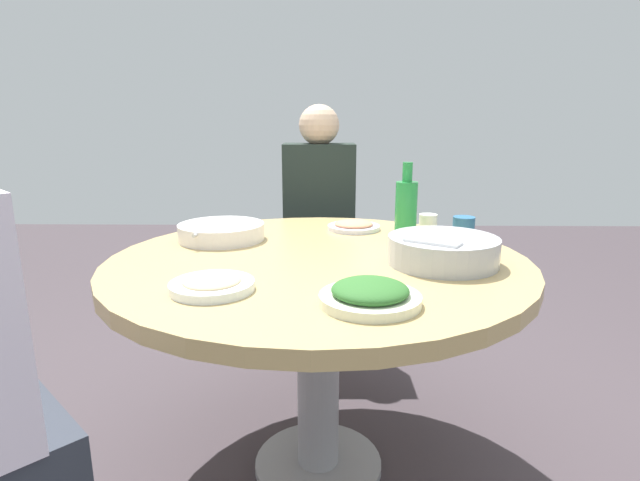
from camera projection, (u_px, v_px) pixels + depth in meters
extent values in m
plane|color=#42383D|center=(318.00, 467.00, 1.69)|extent=(8.00, 8.00, 0.00)
cylinder|color=#99999E|center=(318.00, 464.00, 1.68)|extent=(0.42, 0.42, 0.03)
cylinder|color=#99999E|center=(318.00, 370.00, 1.60)|extent=(0.14, 0.14, 0.67)
cylinder|color=tan|center=(318.00, 264.00, 1.52)|extent=(1.26, 1.26, 0.04)
cylinder|color=#B2B5BA|center=(443.00, 250.00, 1.43)|extent=(0.31, 0.31, 0.08)
ellipsoid|color=white|center=(443.00, 249.00, 1.43)|extent=(0.26, 0.26, 0.09)
cube|color=white|center=(433.00, 241.00, 1.35)|extent=(0.13, 0.16, 0.01)
cylinder|color=white|center=(221.00, 232.00, 1.72)|extent=(0.30, 0.30, 0.06)
cylinder|color=#321914|center=(222.00, 233.00, 1.73)|extent=(0.26, 0.26, 0.04)
cylinder|color=silver|center=(221.00, 226.00, 1.72)|extent=(0.31, 0.12, 0.01)
cylinder|color=silver|center=(370.00, 299.00, 1.12)|extent=(0.23, 0.23, 0.02)
ellipsoid|color=#2C6327|center=(370.00, 290.00, 1.12)|extent=(0.18, 0.18, 0.04)
cylinder|color=white|center=(212.00, 286.00, 1.21)|extent=(0.21, 0.21, 0.02)
ellipsoid|color=#D9B987|center=(212.00, 281.00, 1.21)|extent=(0.14, 0.14, 0.03)
cylinder|color=white|center=(354.00, 227.00, 1.89)|extent=(0.20, 0.20, 0.02)
ellipsoid|color=#E28F68|center=(354.00, 224.00, 1.89)|extent=(0.14, 0.14, 0.03)
cylinder|color=green|center=(406.00, 209.00, 1.76)|extent=(0.08, 0.08, 0.19)
cylinder|color=green|center=(408.00, 172.00, 1.73)|extent=(0.03, 0.03, 0.07)
cylinder|color=white|center=(428.00, 222.00, 1.88)|extent=(0.07, 0.07, 0.06)
cylinder|color=#2A5E89|center=(464.00, 227.00, 1.77)|extent=(0.08, 0.08, 0.07)
cylinder|color=brown|center=(319.00, 304.00, 2.54)|extent=(0.33, 0.33, 0.46)
cube|color=#2D333D|center=(319.00, 250.00, 2.48)|extent=(0.34, 0.32, 0.12)
cube|color=#222D27|center=(319.00, 192.00, 2.41)|extent=(0.20, 0.34, 0.46)
sphere|color=beige|center=(319.00, 125.00, 2.33)|extent=(0.19, 0.19, 0.19)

